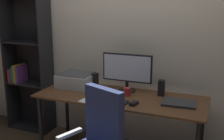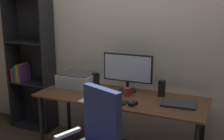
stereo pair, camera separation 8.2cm
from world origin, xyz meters
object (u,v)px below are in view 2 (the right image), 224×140
Objects in this scene: desk at (120,103)px; keyboard at (113,101)px; speaker_left at (96,80)px; coffee_mug at (127,92)px; laptop at (179,104)px; speaker_right at (162,88)px; bookshelf at (31,64)px; monitor at (128,70)px; mouse at (133,104)px; printer at (78,80)px.

desk is 6.13× the size of keyboard.
speaker_left is (-0.38, 0.37, 0.08)m from keyboard.
laptop is (0.55, -0.05, -0.03)m from coffee_mug.
bookshelf is at bearing 175.45° from speaker_right.
keyboard is (-0.00, -0.18, 0.09)m from desk.
monitor is 0.25m from coffee_mug.
speaker_right reaches higher than desk.
desk is 3.18× the size of monitor.
monitor is 5.83× the size of mouse.
monitor is at bearing 87.63° from desk.
speaker_left is 1.00× the size of speaker_right.
coffee_mug is (0.06, 0.23, 0.03)m from keyboard.
coffee_mug is at bearing -17.68° from speaker_left.
desk is at bearing 150.98° from mouse.
speaker_left reaches higher than mouse.
speaker_left is 0.43× the size of printer.
monitor is at bearing 157.84° from laptop.
keyboard is 0.21m from mouse.
mouse is 0.42m from speaker_right.
bookshelf reaches higher than speaker_left.
laptop is at bearing -4.71° from coffee_mug.
keyboard is 0.64m from laptop.
speaker_right is (-0.21, 0.19, 0.07)m from laptop.
monitor is 1.75× the size of laptop.
printer is at bearing 169.25° from laptop.
laptop is 1.88× the size of speaker_right.
coffee_mug reaches higher than mouse.
monitor is at bearing 5.48° from printer.
speaker_left is 0.78m from speaker_right.
laptop is 0.17× the size of bookshelf.
coffee_mug is (0.05, -0.15, -0.20)m from monitor.
coffee_mug reaches higher than keyboard.
bookshelf reaches higher than laptop.
laptop is 2.08m from bookshelf.
speaker_left is at bearing 13.06° from printer.
coffee_mug is at bearing 38.21° from desk.
monitor is at bearing 178.83° from speaker_right.
monitor is at bearing -5.45° from bookshelf.
speaker_right is 0.43× the size of printer.
monitor is 0.49m from mouse.
speaker_left reaches higher than coffee_mug.
printer is at bearing -13.06° from bookshelf.
keyboard is 3.23× the size of coffee_mug.
speaker_left is (-0.39, -0.01, -0.16)m from monitor.
speaker_right reaches higher than laptop.
coffee_mug is at bearing 170.95° from laptop.
speaker_right is 1.84m from bookshelf.
bookshelf reaches higher than keyboard.
mouse is 0.30× the size of laptop.
printer reaches higher than keyboard.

